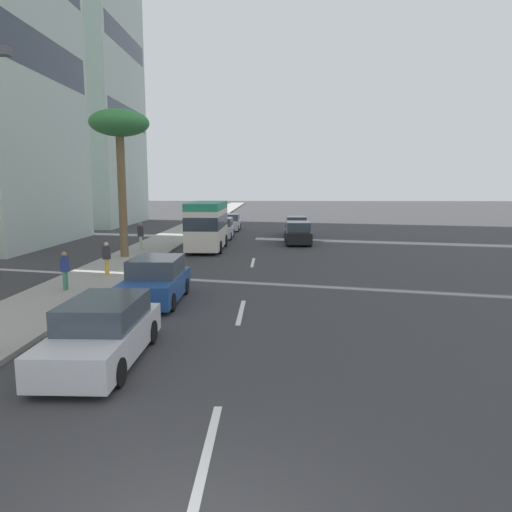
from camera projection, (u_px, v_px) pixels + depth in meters
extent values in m
plane|color=#38383A|center=(258.00, 242.00, 36.61)|extent=(198.00, 198.00, 0.00)
cube|color=#9E9B93|center=(166.00, 241.00, 36.83)|extent=(162.00, 3.38, 0.15)
cube|color=silver|center=(207.00, 452.00, 7.75)|extent=(3.20, 0.16, 0.01)
cube|color=silver|center=(241.00, 312.00, 16.33)|extent=(3.20, 0.16, 0.01)
cube|color=silver|center=(253.00, 262.00, 26.82)|extent=(3.20, 0.16, 0.01)
cube|color=#1E478C|center=(156.00, 287.00, 17.67)|extent=(4.26, 1.89, 0.81)
cube|color=#38424C|center=(156.00, 266.00, 17.78)|extent=(2.34, 1.74, 0.67)
cylinder|color=black|center=(171.00, 302.00, 16.38)|extent=(0.64, 0.22, 0.64)
cylinder|color=black|center=(122.00, 302.00, 16.43)|extent=(0.64, 0.22, 0.64)
cylinder|color=black|center=(185.00, 286.00, 18.99)|extent=(0.64, 0.22, 0.64)
cylinder|color=black|center=(142.00, 286.00, 19.05)|extent=(0.64, 0.22, 0.64)
cube|color=#1E478C|center=(296.00, 229.00, 41.17)|extent=(4.49, 1.77, 0.83)
cube|color=#38424C|center=(296.00, 220.00, 40.83)|extent=(2.47, 1.63, 0.68)
cylinder|color=black|center=(286.00, 230.00, 42.61)|extent=(0.64, 0.22, 0.64)
cylinder|color=black|center=(304.00, 230.00, 42.56)|extent=(0.64, 0.22, 0.64)
cylinder|color=black|center=(287.00, 234.00, 39.85)|extent=(0.64, 0.22, 0.64)
cylinder|color=black|center=(306.00, 234.00, 39.80)|extent=(0.64, 0.22, 0.64)
cube|color=silver|center=(207.00, 228.00, 31.90)|extent=(6.33, 2.14, 2.51)
cube|color=#268C66|center=(207.00, 206.00, 31.68)|extent=(6.33, 2.14, 0.48)
cube|color=#28333D|center=(207.00, 221.00, 31.83)|extent=(6.35, 2.14, 0.84)
cylinder|color=black|center=(220.00, 247.00, 30.21)|extent=(0.84, 0.26, 0.84)
cylinder|color=black|center=(188.00, 247.00, 30.28)|extent=(0.84, 0.26, 0.84)
cylinder|color=black|center=(225.00, 241.00, 33.84)|extent=(0.84, 0.26, 0.84)
cylinder|color=black|center=(197.00, 241.00, 33.91)|extent=(0.84, 0.26, 0.84)
cube|color=silver|center=(102.00, 340.00, 11.64)|extent=(4.61, 1.83, 0.75)
cube|color=#38424C|center=(104.00, 311.00, 11.77)|extent=(2.54, 1.68, 0.61)
cylinder|color=black|center=(118.00, 372.00, 10.24)|extent=(0.64, 0.22, 0.64)
cylinder|color=black|center=(41.00, 371.00, 10.29)|extent=(0.64, 0.22, 0.64)
cylinder|color=black|center=(151.00, 332.00, 13.06)|extent=(0.64, 0.22, 0.64)
cylinder|color=black|center=(91.00, 331.00, 13.12)|extent=(0.64, 0.22, 0.64)
cube|color=silver|center=(231.00, 225.00, 45.93)|extent=(4.64, 1.72, 0.78)
cube|color=#38424C|center=(231.00, 217.00, 46.06)|extent=(2.55, 1.58, 0.63)
cylinder|color=black|center=(238.00, 228.00, 44.52)|extent=(0.64, 0.22, 0.64)
cylinder|color=black|center=(221.00, 228.00, 44.57)|extent=(0.64, 0.22, 0.64)
cylinder|color=black|center=(240.00, 226.00, 47.36)|extent=(0.64, 0.22, 0.64)
cylinder|color=black|center=(224.00, 226.00, 47.41)|extent=(0.64, 0.22, 0.64)
cube|color=black|center=(298.00, 236.00, 35.42)|extent=(4.55, 1.83, 0.82)
cube|color=#38424C|center=(298.00, 226.00, 35.09)|extent=(2.50, 1.68, 0.67)
cylinder|color=black|center=(286.00, 237.00, 36.88)|extent=(0.64, 0.22, 0.64)
cylinder|color=black|center=(308.00, 237.00, 36.83)|extent=(0.64, 0.22, 0.64)
cylinder|color=black|center=(287.00, 242.00, 34.09)|extent=(0.64, 0.22, 0.64)
cylinder|color=black|center=(311.00, 242.00, 34.04)|extent=(0.64, 0.22, 0.64)
cube|color=silver|center=(221.00, 231.00, 39.17)|extent=(4.55, 1.89, 0.82)
cube|color=#38424C|center=(221.00, 222.00, 39.28)|extent=(2.50, 1.74, 0.67)
cylinder|color=black|center=(230.00, 236.00, 37.79)|extent=(0.64, 0.22, 0.64)
cylinder|color=black|center=(208.00, 236.00, 37.84)|extent=(0.64, 0.22, 0.64)
cylinder|color=black|center=(233.00, 233.00, 40.58)|extent=(0.64, 0.22, 0.64)
cylinder|color=black|center=(213.00, 233.00, 40.63)|extent=(0.64, 0.22, 0.64)
cylinder|color=gold|center=(106.00, 267.00, 22.15)|extent=(0.14, 0.14, 0.76)
cylinder|color=gold|center=(108.00, 267.00, 22.31)|extent=(0.14, 0.14, 0.76)
cube|color=#333338|center=(106.00, 253.00, 22.13)|extent=(0.26, 0.34, 0.60)
sphere|color=beige|center=(106.00, 244.00, 22.07)|extent=(0.21, 0.21, 0.21)
cylinder|color=beige|center=(141.00, 243.00, 31.12)|extent=(0.14, 0.14, 0.86)
cylinder|color=beige|center=(141.00, 243.00, 31.28)|extent=(0.14, 0.14, 0.86)
cube|color=#333338|center=(140.00, 231.00, 31.08)|extent=(0.27, 0.35, 0.68)
sphere|color=#9E7251|center=(140.00, 224.00, 31.02)|extent=(0.23, 0.23, 0.23)
cylinder|color=#4C8C66|center=(65.00, 281.00, 18.99)|extent=(0.14, 0.14, 0.75)
cylinder|color=#4C8C66|center=(66.00, 280.00, 19.15)|extent=(0.14, 0.14, 0.75)
cube|color=navy|center=(65.00, 264.00, 18.97)|extent=(0.33, 0.24, 0.60)
sphere|color=#9E7251|center=(64.00, 254.00, 18.91)|extent=(0.20, 0.20, 0.20)
cylinder|color=brown|center=(122.00, 195.00, 27.63)|extent=(0.47, 0.47, 7.21)
ellipsoid|color=#388442|center=(119.00, 123.00, 27.03)|extent=(3.38, 3.38, 1.52)
cube|color=#2D3847|center=(47.00, 57.00, 32.95)|extent=(12.89, 0.08, 2.74)
cube|color=#B2C6BC|center=(69.00, 21.00, 50.43)|extent=(14.53, 12.13, 43.43)
cube|color=#2D3847|center=(128.00, 117.00, 51.71)|extent=(13.37, 0.08, 2.17)
cube|color=#2D3847|center=(125.00, 41.00, 50.56)|extent=(13.37, 0.08, 2.17)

